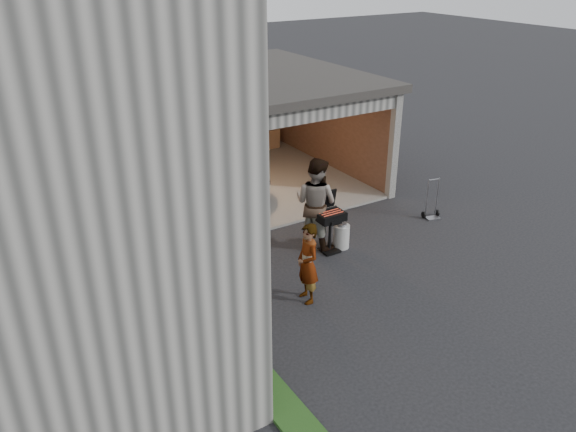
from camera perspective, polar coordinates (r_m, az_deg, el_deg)
name	(u,v)px	position (r m, az deg, el deg)	size (l,w,h in m)	color
ground	(353,311)	(10.06, 6.65, -9.55)	(80.00, 80.00, 0.00)	black
groundcover_strip	(271,391)	(8.39, -1.76, -17.37)	(0.50, 8.00, 0.06)	#193814
garage	(221,114)	(15.00, -6.82, 10.21)	(6.80, 6.30, 2.90)	#605E59
minivan	(191,160)	(15.09, -9.81, 5.61)	(2.44, 5.29, 1.47)	black
woman	(308,264)	(9.89, 2.02, -4.85)	(0.55, 0.36, 1.51)	#ABB9D7
man	(316,203)	(11.68, 2.83, 1.33)	(0.96, 0.74, 1.97)	#4A2A1D
bbq_grill	(329,218)	(11.55, 4.24, -0.20)	(0.58, 0.51, 1.28)	black
propane_tank	(341,236)	(11.94, 5.43, -2.06)	(0.34, 0.34, 0.52)	beige
plywood_panel	(197,290)	(9.82, -9.26, -7.41)	(0.04, 0.85, 0.95)	#51321C
hand_truck	(432,210)	(13.66, 14.40, 0.55)	(0.43, 0.36, 0.98)	slate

